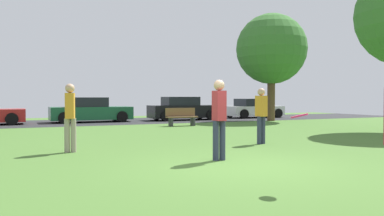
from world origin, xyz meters
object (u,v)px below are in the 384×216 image
object	(u,v)px
parked_car_black	(183,109)
parked_car_white	(253,109)
parked_car_green	(90,111)
person_bystander	(261,113)
person_walking	(70,114)
maple_tree_near	(271,49)
frisbee_disc	(299,116)
person_catcher	(219,115)
park_bench	(181,117)

from	to	relation	value
parked_car_black	parked_car_white	bearing A→B (deg)	6.08
parked_car_green	parked_car_white	xyz separation A→B (m)	(11.45, 0.24, -0.04)
person_bystander	person_walking	xyz separation A→B (m)	(-5.56, 0.56, 0.05)
parked_car_green	maple_tree_near	bearing A→B (deg)	-18.33
person_walking	parked_car_black	size ratio (longest dim) A/B	0.41
frisbee_disc	person_catcher	bearing A→B (deg)	86.93
person_catcher	parked_car_green	bearing A→B (deg)	-176.03
maple_tree_near	person_bystander	bearing A→B (deg)	-127.75
person_catcher	frisbee_disc	size ratio (longest dim) A/B	4.79
person_bystander	person_walking	size ratio (longest dim) A/B	0.96
maple_tree_near	parked_car_black	bearing A→B (deg)	146.39
person_walking	person_catcher	bearing A→B (deg)	-119.82
park_bench	person_walking	bearing A→B (deg)	49.59
maple_tree_near	parked_car_white	world-z (taller)	maple_tree_near
parked_car_black	maple_tree_near	bearing A→B (deg)	-33.61
parked_car_green	park_bench	size ratio (longest dim) A/B	2.86
person_bystander	parked_car_black	bearing A→B (deg)	-23.88
maple_tree_near	person_bystander	distance (m)	12.58
maple_tree_near	person_catcher	world-z (taller)	maple_tree_near
person_catcher	parked_car_white	world-z (taller)	person_catcher
person_bystander	parked_car_green	distance (m)	13.31
parked_car_black	park_bench	world-z (taller)	parked_car_black
maple_tree_near	parked_car_green	xyz separation A→B (m)	(-10.31, 3.42, -3.72)
person_bystander	parked_car_black	distance (m)	12.93
parked_car_green	parked_car_white	distance (m)	11.45
parked_car_black	park_bench	xyz separation A→B (m)	(-2.10, -4.67, -0.21)
person_bystander	parked_car_white	size ratio (longest dim) A/B	0.42
person_catcher	frisbee_disc	world-z (taller)	person_catcher
person_catcher	parked_car_green	size ratio (longest dim) A/B	0.40
person_walking	frisbee_disc	xyz separation A→B (m)	(2.74, -5.62, 0.14)
person_catcher	park_bench	world-z (taller)	person_catcher
person_catcher	person_bystander	size ratio (longest dim) A/B	1.07
person_bystander	person_walking	distance (m)	5.59
person_bystander	park_bench	distance (m)	7.99
parked_car_white	park_bench	size ratio (longest dim) A/B	2.52
person_bystander	parked_car_white	world-z (taller)	person_bystander
frisbee_disc	park_bench	xyz separation A→B (m)	(3.55, 13.01, -0.67)
parked_car_white	park_bench	world-z (taller)	parked_car_white
person_walking	parked_car_white	size ratio (longest dim) A/B	0.44
maple_tree_near	person_catcher	distance (m)	15.83
maple_tree_near	person_catcher	bearing A→B (deg)	-130.62
person_bystander	parked_car_black	size ratio (longest dim) A/B	0.39
person_catcher	park_bench	distance (m)	10.69
parked_car_green	person_bystander	bearing A→B (deg)	-77.40
parked_car_green	parked_car_black	size ratio (longest dim) A/B	1.05
parked_car_green	park_bench	bearing A→B (deg)	-54.22
parked_car_green	parked_car_black	distance (m)	5.74
maple_tree_near	parked_car_green	size ratio (longest dim) A/B	1.43
person_bystander	parked_car_white	distance (m)	15.75
parked_car_black	frisbee_disc	bearing A→B (deg)	-107.71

